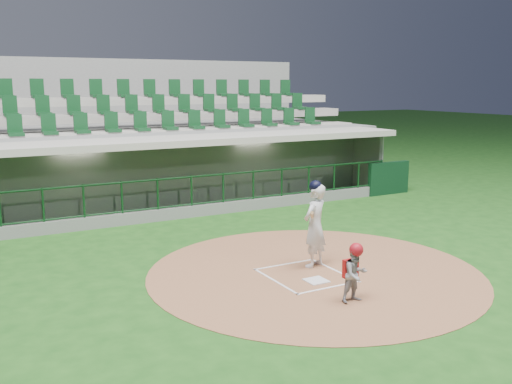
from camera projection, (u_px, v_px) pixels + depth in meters
ground at (298, 272)px, 12.35m from camera, size 120.00×120.00×0.00m
dirt_circle at (314, 272)px, 12.32m from camera, size 7.20×7.20×0.01m
home_plate at (316, 281)px, 11.74m from camera, size 0.43×0.43×0.02m
batter_box_chalk at (305, 275)px, 12.09m from camera, size 1.55×1.80×0.01m
dugout_structure at (168, 178)px, 18.88m from camera, size 16.40×3.70×3.00m
seating_deck at (141, 154)px, 21.47m from camera, size 17.00×6.72×5.15m
batter at (315, 224)px, 12.53m from camera, size 0.94×0.99×1.94m
catcher at (355, 272)px, 10.54m from camera, size 0.52×0.41×1.13m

